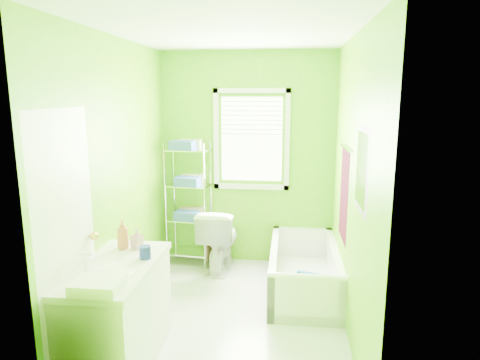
# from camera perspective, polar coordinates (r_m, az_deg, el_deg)

# --- Properties ---
(ground) EXTENTS (2.90, 2.90, 0.00)m
(ground) POSITION_cam_1_polar(r_m,az_deg,el_deg) (4.29, -1.03, -17.79)
(ground) COLOR silver
(ground) RESTS_ON ground
(room_envelope) EXTENTS (2.14, 2.94, 2.62)m
(room_envelope) POSITION_cam_1_polar(r_m,az_deg,el_deg) (3.78, -1.12, 3.12)
(room_envelope) COLOR #5AA908
(room_envelope) RESTS_ON ground
(window) EXTENTS (0.92, 0.05, 1.22)m
(window) POSITION_cam_1_polar(r_m,az_deg,el_deg) (5.17, 1.55, 6.11)
(window) COLOR white
(window) RESTS_ON ground
(door) EXTENTS (0.09, 0.80, 2.00)m
(door) POSITION_cam_1_polar(r_m,az_deg,el_deg) (3.30, -21.91, -8.75)
(door) COLOR white
(door) RESTS_ON ground
(right_wall_decor) EXTENTS (0.04, 1.48, 1.17)m
(right_wall_decor) POSITION_cam_1_polar(r_m,az_deg,el_deg) (3.81, 14.49, -0.65)
(right_wall_decor) COLOR #400717
(right_wall_decor) RESTS_ON ground
(bathtub) EXTENTS (0.72, 1.54, 0.50)m
(bathtub) POSITION_cam_1_polar(r_m,az_deg,el_deg) (4.77, 8.49, -12.65)
(bathtub) COLOR white
(bathtub) RESTS_ON ground
(toilet) EXTENTS (0.46, 0.77, 0.77)m
(toilet) POSITION_cam_1_polar(r_m,az_deg,el_deg) (5.20, -2.78, -7.76)
(toilet) COLOR white
(toilet) RESTS_ON ground
(vanity) EXTENTS (0.56, 1.10, 1.08)m
(vanity) POSITION_cam_1_polar(r_m,az_deg,el_deg) (3.57, -16.01, -16.61)
(vanity) COLOR white
(vanity) RESTS_ON ground
(wire_shelf_unit) EXTENTS (0.55, 0.44, 1.55)m
(wire_shelf_unit) POSITION_cam_1_polar(r_m,az_deg,el_deg) (5.26, -6.69, -1.29)
(wire_shelf_unit) COLOR silver
(wire_shelf_unit) RESTS_ON ground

